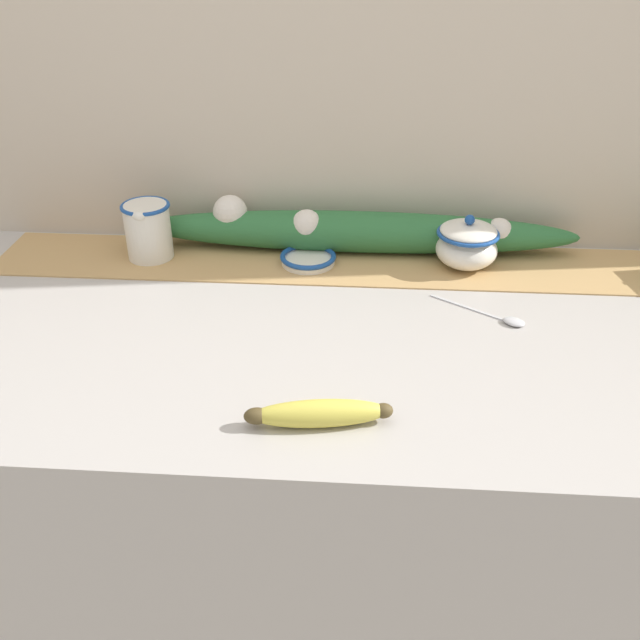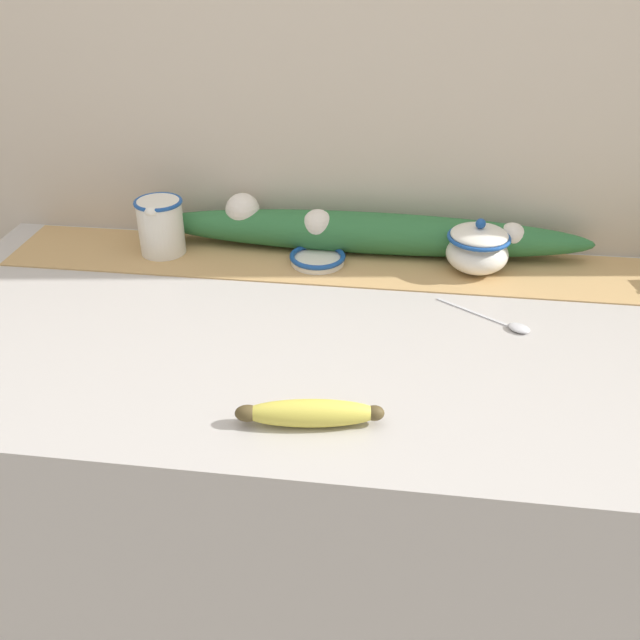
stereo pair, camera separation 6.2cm
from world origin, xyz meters
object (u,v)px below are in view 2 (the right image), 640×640
small_dish (318,258)px  cream_pitcher (161,224)px  sugar_bowl (478,248)px  banana (310,413)px  spoon (512,326)px

small_dish → cream_pitcher: bearing=178.1°
sugar_bowl → banana: size_ratio=0.58×
cream_pitcher → banana: (0.38, -0.51, -0.04)m
sugar_bowl → spoon: sugar_bowl is taller
sugar_bowl → banana: (-0.26, -0.51, -0.03)m
small_dish → banana: banana is taller
cream_pitcher → small_dish: 0.33m
cream_pitcher → small_dish: bearing=-1.9°
sugar_bowl → small_dish: sugar_bowl is taller
cream_pitcher → sugar_bowl: bearing=-0.2°
small_dish → banana: size_ratio=0.54×
small_dish → sugar_bowl: bearing=1.6°
cream_pitcher → small_dish: (0.32, -0.01, -0.05)m
sugar_bowl → small_dish: bearing=-178.4°
spoon → cream_pitcher: bearing=-163.0°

